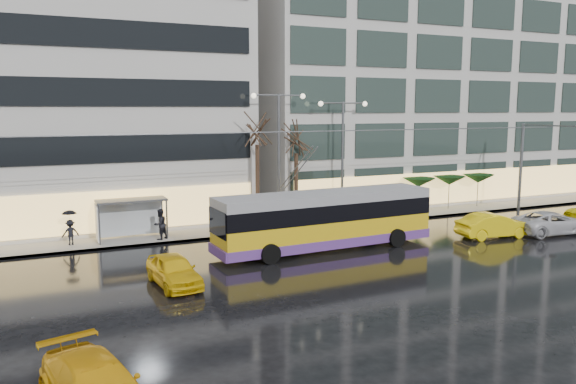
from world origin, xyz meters
TOP-DOWN VIEW (x-y plane):
  - ground at (0.00, 0.00)m, footprint 140.00×140.00m
  - sidewalk at (2.00, 14.00)m, footprint 80.00×10.00m
  - kerb at (2.00, 9.05)m, footprint 80.00×0.10m
  - building_right at (19.00, 19.00)m, footprint 32.00×14.00m
  - trolleybus at (1.92, 3.86)m, footprint 13.33×5.33m
  - catenary at (1.00, 7.94)m, footprint 42.24×5.12m
  - bus_shelter at (-8.38, 10.69)m, footprint 4.20×1.60m
  - street_lamp_near at (2.00, 10.80)m, footprint 3.96×0.36m
  - street_lamp_far at (7.00, 10.80)m, footprint 3.96×0.36m
  - tree_a at (0.50, 11.00)m, footprint 3.20×3.20m
  - tree_b at (3.50, 11.20)m, footprint 3.20×3.20m
  - parasol_a at (14.00, 11.00)m, footprint 2.50×2.50m
  - parasol_b at (17.00, 11.00)m, footprint 2.50×2.50m
  - parasol_c at (20.00, 11.00)m, footprint 2.50×2.50m
  - taxi_a at (-7.65, 0.77)m, footprint 2.11×4.44m
  - taxi_b at (13.18, 2.17)m, footprint 4.94×2.23m
  - sedan_silver at (17.45, 1.42)m, footprint 5.62×3.02m
  - pedestrian_a at (-7.96, 11.64)m, footprint 1.08×1.10m
  - pedestrian_b at (-6.44, 9.75)m, footprint 1.17×1.10m
  - pedestrian_c at (-11.58, 10.54)m, footprint 1.05×0.94m

SIDE VIEW (x-z plane):
  - ground at x=0.00m, z-range 0.00..0.00m
  - sidewalk at x=2.00m, z-range 0.00..0.15m
  - kerb at x=2.00m, z-range 0.00..0.15m
  - taxi_a at x=-7.65m, z-range 0.00..1.47m
  - sedan_silver at x=17.45m, z-range 0.00..1.50m
  - taxi_b at x=13.18m, z-range 0.00..1.57m
  - pedestrian_b at x=-6.44m, z-range 0.15..2.05m
  - pedestrian_c at x=-11.58m, z-range 0.22..2.33m
  - pedestrian_a at x=-7.96m, z-range 0.50..2.69m
  - trolleybus at x=1.92m, z-range -1.41..4.72m
  - bus_shelter at x=-8.38m, z-range 0.71..3.22m
  - parasol_a at x=14.00m, z-range 1.12..3.77m
  - parasol_b at x=17.00m, z-range 1.12..3.77m
  - parasol_c at x=20.00m, z-range 1.12..3.77m
  - catenary at x=1.00m, z-range 0.75..7.75m
  - street_lamp_far at x=7.00m, z-range 1.45..9.98m
  - street_lamp_near at x=2.00m, z-range 1.48..10.51m
  - tree_b at x=3.50m, z-range 2.55..10.25m
  - tree_a at x=0.50m, z-range 2.89..11.29m
  - building_right at x=19.00m, z-range 0.15..25.15m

